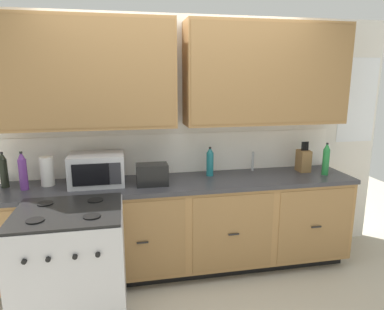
# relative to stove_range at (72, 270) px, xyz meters

# --- Properties ---
(ground_plane) EXTENTS (8.15, 8.15, 0.00)m
(ground_plane) POSITION_rel_stove_range_xyz_m (0.94, 0.33, -0.47)
(ground_plane) COLOR #B2A893
(wall_unit) EXTENTS (4.46, 0.40, 2.44)m
(wall_unit) POSITION_rel_stove_range_xyz_m (0.94, 0.83, 1.19)
(wall_unit) COLOR white
(wall_unit) RESTS_ON ground_plane
(counter_run) EXTENTS (3.29, 0.64, 0.92)m
(counter_run) POSITION_rel_stove_range_xyz_m (0.94, 0.63, -0.00)
(counter_run) COLOR black
(counter_run) RESTS_ON ground_plane
(stove_range) EXTENTS (0.76, 0.68, 0.95)m
(stove_range) POSITION_rel_stove_range_xyz_m (0.00, 0.00, 0.00)
(stove_range) COLOR #B7B7BC
(stove_range) RESTS_ON ground_plane
(microwave) EXTENTS (0.48, 0.37, 0.28)m
(microwave) POSITION_rel_stove_range_xyz_m (0.17, 0.68, 0.58)
(microwave) COLOR #B7B7BC
(microwave) RESTS_ON counter_run
(toaster) EXTENTS (0.28, 0.18, 0.19)m
(toaster) POSITION_rel_stove_range_xyz_m (0.65, 0.56, 0.54)
(toaster) COLOR black
(toaster) RESTS_ON counter_run
(knife_block) EXTENTS (0.11, 0.14, 0.31)m
(knife_block) POSITION_rel_stove_range_xyz_m (2.21, 0.72, 0.56)
(knife_block) COLOR olive
(knife_block) RESTS_ON counter_run
(sink_faucet) EXTENTS (0.02, 0.02, 0.20)m
(sink_faucet) POSITION_rel_stove_range_xyz_m (1.71, 0.84, 0.54)
(sink_faucet) COLOR #B2B5BA
(sink_faucet) RESTS_ON counter_run
(paper_towel_roll) EXTENTS (0.12, 0.12, 0.26)m
(paper_towel_roll) POSITION_rel_stove_range_xyz_m (-0.27, 0.73, 0.57)
(paper_towel_roll) COLOR white
(paper_towel_roll) RESTS_ON counter_run
(bottle_green) EXTENTS (0.07, 0.07, 0.32)m
(bottle_green) POSITION_rel_stove_range_xyz_m (2.36, 0.56, 0.60)
(bottle_green) COLOR #237A38
(bottle_green) RESTS_ON counter_run
(bottle_teal) EXTENTS (0.07, 0.07, 0.29)m
(bottle_teal) POSITION_rel_stove_range_xyz_m (1.23, 0.75, 0.58)
(bottle_teal) COLOR #1E707A
(bottle_teal) RESTS_ON counter_run
(bottle_dark) EXTENTS (0.07, 0.07, 0.32)m
(bottle_dark) POSITION_rel_stove_range_xyz_m (-0.63, 0.74, 0.60)
(bottle_dark) COLOR black
(bottle_dark) RESTS_ON counter_run
(bottle_violet) EXTENTS (0.07, 0.07, 0.33)m
(bottle_violet) POSITION_rel_stove_range_xyz_m (-0.44, 0.64, 0.61)
(bottle_violet) COLOR #663384
(bottle_violet) RESTS_ON counter_run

